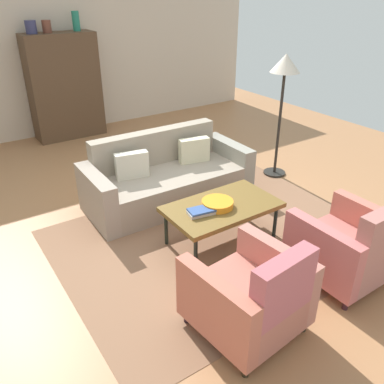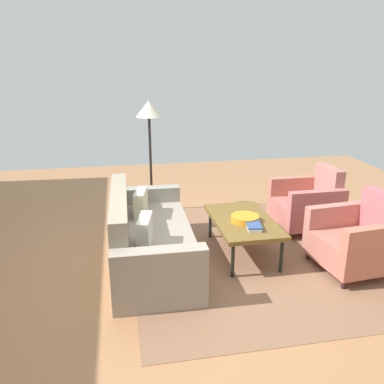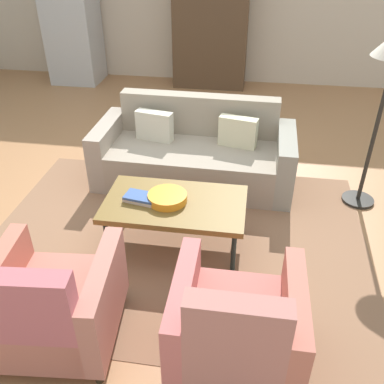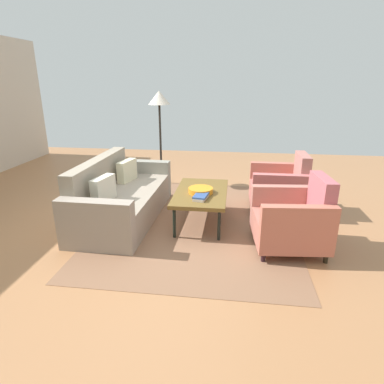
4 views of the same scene
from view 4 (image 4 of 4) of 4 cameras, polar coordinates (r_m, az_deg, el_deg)
ground_plane at (r=4.50m, az=-8.08°, el=-6.05°), size 10.11×10.11×0.00m
area_rug at (r=4.61m, az=0.94°, el=-5.13°), size 3.40×2.60×0.01m
couch at (r=4.76m, az=-12.76°, el=-1.14°), size 2.12×0.94×0.86m
coffee_table at (r=4.45m, az=1.61°, el=-0.34°), size 1.20×0.70×0.45m
armchair_left at (r=3.98m, az=17.69°, el=-4.85°), size 0.87×0.87×0.88m
armchair_right at (r=5.08m, az=15.53°, el=0.57°), size 0.80×0.80×0.88m
fruit_bowl at (r=4.37m, az=1.53°, el=0.29°), size 0.33×0.33×0.07m
book_stack at (r=4.16m, az=1.58°, el=-0.81°), size 0.30×0.20×0.06m
floor_lamp at (r=6.09m, az=-5.76°, el=14.74°), size 0.40×0.40×1.72m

